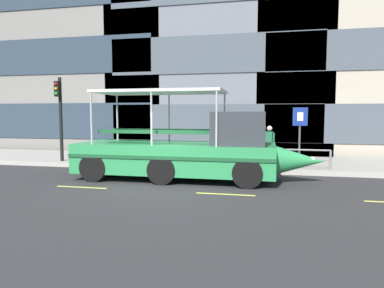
% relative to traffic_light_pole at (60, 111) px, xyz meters
% --- Properties ---
extents(ground_plane, '(120.00, 120.00, 0.00)m').
position_rel_traffic_light_pole_xyz_m(ground_plane, '(6.03, -3.63, -2.59)').
color(ground_plane, '#2B2B2D').
extents(sidewalk, '(32.00, 4.80, 0.18)m').
position_rel_traffic_light_pole_xyz_m(sidewalk, '(6.03, 1.97, -2.50)').
color(sidewalk, '#99968E').
rests_on(sidewalk, ground_plane).
extents(curb_edge, '(32.00, 0.18, 0.18)m').
position_rel_traffic_light_pole_xyz_m(curb_edge, '(6.03, -0.52, -2.50)').
color(curb_edge, '#B2ADA3').
rests_on(curb_edge, ground_plane).
extents(lane_centreline, '(25.80, 0.12, 0.01)m').
position_rel_traffic_light_pole_xyz_m(lane_centreline, '(6.03, -4.49, -2.59)').
color(lane_centreline, '#DBD64C').
rests_on(lane_centreline, ground_plane).
extents(curb_guardrail, '(11.19, 0.09, 0.83)m').
position_rel_traffic_light_pole_xyz_m(curb_guardrail, '(6.59, -0.18, -1.85)').
color(curb_guardrail, gray).
rests_on(curb_guardrail, sidewalk).
extents(traffic_light_pole, '(0.24, 0.46, 3.98)m').
position_rel_traffic_light_pole_xyz_m(traffic_light_pole, '(0.00, 0.00, 0.00)').
color(traffic_light_pole, black).
rests_on(traffic_light_pole, sidewalk).
extents(parking_sign, '(0.60, 0.12, 2.52)m').
position_rel_traffic_light_pole_xyz_m(parking_sign, '(10.98, 0.34, -0.70)').
color(parking_sign, '#4C4F54').
rests_on(parking_sign, sidewalk).
extents(duck_tour_boat, '(9.14, 2.59, 3.30)m').
position_rel_traffic_light_pole_xyz_m(duck_tour_boat, '(6.83, -2.34, -1.53)').
color(duck_tour_boat, '#2D9351').
rests_on(duck_tour_boat, ground_plane).
extents(pedestrian_near_bow, '(0.46, 0.30, 1.72)m').
position_rel_traffic_light_pole_xyz_m(pedestrian_near_bow, '(9.74, 1.12, -1.37)').
color(pedestrian_near_bow, '#1E2338').
rests_on(pedestrian_near_bow, sidewalk).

